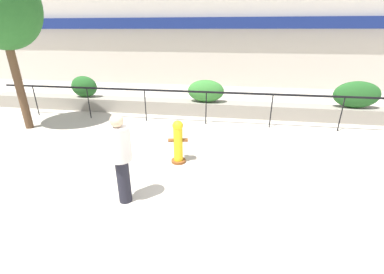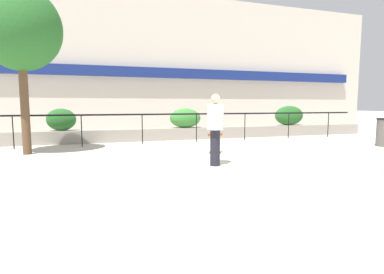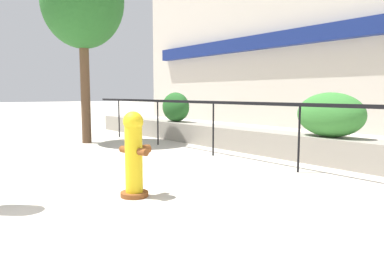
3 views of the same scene
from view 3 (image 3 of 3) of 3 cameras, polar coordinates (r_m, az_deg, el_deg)
planter_wall_low at (r=7.35m, az=20.98°, el=-2.03°), size 18.00×0.70×0.50m
fence_railing_segment at (r=6.36m, az=16.11°, el=3.83°), size 15.00×0.05×1.15m
hedge_bush_0 at (r=10.78m, az=-2.52°, el=4.58°), size 1.07×0.57×0.84m
hedge_bush_1 at (r=7.35m, az=20.30°, el=3.19°), size 1.36×0.70×0.82m
fire_hydrant at (r=4.75m, az=-8.83°, el=-2.49°), size 0.48×0.46×1.08m
street_tree at (r=10.53m, az=-16.35°, el=19.14°), size 2.29×2.06×4.86m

